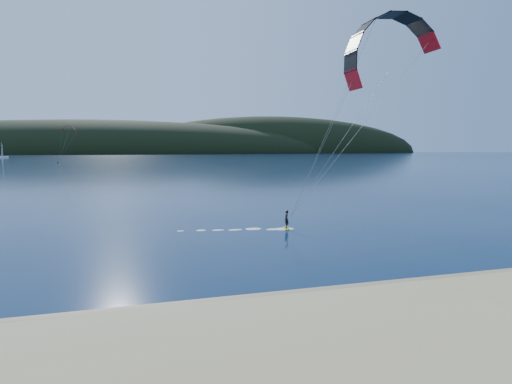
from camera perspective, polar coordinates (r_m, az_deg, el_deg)
ground at (r=17.11m, az=1.32°, el=-20.65°), size 1800.00×1800.00×0.00m
wet_sand at (r=21.07m, az=-2.46°, el=-15.25°), size 220.00×2.50×0.10m
headland at (r=759.95m, az=-15.66°, el=5.13°), size 1200.00×310.00×140.00m
kitesurfer_near at (r=37.34m, az=17.62°, el=15.60°), size 22.01×9.46×18.37m
kitesurfer_far at (r=220.03m, az=-24.31°, el=7.38°), size 10.14×4.77×17.77m
sailboat at (r=423.74m, az=-31.44°, el=4.15°), size 9.61×5.94×13.36m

